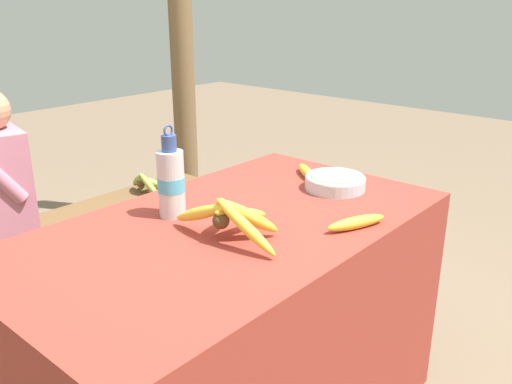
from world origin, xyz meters
name	(u,v)px	position (x,y,z in m)	size (l,w,h in m)	color
market_counter	(232,335)	(0.00, 0.00, 0.40)	(1.40, 0.80, 0.80)	maroon
banana_bunch_ripe	(230,216)	(-0.08, -0.08, 0.87)	(0.22, 0.39, 0.14)	#4C381E
serving_bowl	(335,181)	(0.47, -0.07, 0.83)	(0.22, 0.22, 0.05)	silver
water_bottle	(171,182)	(-0.07, 0.18, 0.91)	(0.08, 0.08, 0.29)	silver
loose_banana_front	(356,223)	(0.22, -0.31, 0.82)	(0.20, 0.11, 0.04)	gold
loose_banana_side	(307,172)	(0.52, 0.09, 0.82)	(0.14, 0.17, 0.04)	gold
wooden_bench	(60,232)	(0.12, 1.29, 0.35)	(1.85, 0.32, 0.41)	brown
banana_bunch_green	(146,182)	(0.66, 1.28, 0.47)	(0.18, 0.27, 0.14)	#4C381E
support_post_far	(182,51)	(1.23, 1.58, 1.13)	(0.15, 0.15, 2.27)	brown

